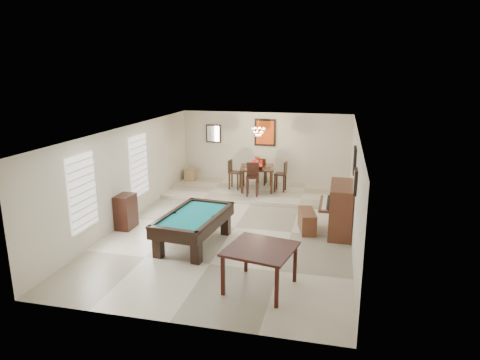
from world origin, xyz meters
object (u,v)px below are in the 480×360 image
at_px(dining_chair_south, 252,180).
at_px(dining_chair_north, 261,171).
at_px(chandelier, 258,129).
at_px(corner_bench, 191,174).
at_px(flower_vase, 257,160).
at_px(pool_table, 194,230).
at_px(square_table, 260,268).
at_px(piano_bench, 307,221).
at_px(dining_table, 257,177).
at_px(upright_piano, 335,208).
at_px(apothecary_chest, 126,212).
at_px(dining_chair_west, 235,174).
at_px(dining_chair_east, 280,176).

distance_m(dining_chair_south, dining_chair_north, 1.44).
relative_size(dining_chair_south, chandelier, 1.76).
xyz_separation_m(dining_chair_north, corner_bench, (-2.63, -0.00, -0.27)).
bearing_deg(dining_chair_north, flower_vase, 89.35).
distance_m(pool_table, flower_vase, 4.75).
height_order(square_table, corner_bench, square_table).
height_order(piano_bench, dining_chair_north, dining_chair_north).
bearing_deg(dining_chair_north, square_table, 100.92).
bearing_deg(dining_table, piano_bench, -58.14).
height_order(square_table, dining_table, dining_table).
bearing_deg(square_table, dining_chair_south, 103.15).
bearing_deg(square_table, pool_table, 138.58).
bearing_deg(pool_table, dining_table, 88.34).
bearing_deg(upright_piano, dining_chair_north, 124.55).
xyz_separation_m(dining_chair_north, chandelier, (0.04, -0.84, 1.60)).
xyz_separation_m(upright_piano, apothecary_chest, (-5.33, -0.95, -0.18)).
bearing_deg(dining_chair_south, pool_table, -105.91).
relative_size(piano_bench, apothecary_chest, 1.05).
distance_m(dining_chair_west, chandelier, 1.78).
xyz_separation_m(upright_piano, dining_chair_south, (-2.62, 2.33, 0.01)).
xyz_separation_m(pool_table, dining_chair_south, (0.60, 3.93, 0.27)).
height_order(dining_table, dining_chair_south, dining_chair_south).
bearing_deg(square_table, chandelier, 101.34).
xyz_separation_m(pool_table, square_table, (1.91, -1.69, 0.05)).
bearing_deg(corner_bench, square_table, -60.99).
distance_m(upright_piano, dining_chair_south, 3.50).
bearing_deg(chandelier, upright_piano, -48.87).
bearing_deg(dining_table, dining_chair_south, -91.07).
xyz_separation_m(apothecary_chest, corner_bench, (0.11, 4.71, -0.12)).
relative_size(piano_bench, chandelier, 1.58).
distance_m(upright_piano, dining_chair_west, 4.51).
height_order(square_table, chandelier, chandelier).
bearing_deg(dining_chair_east, corner_bench, -97.19).
bearing_deg(dining_table, pool_table, -97.50).
relative_size(dining_chair_east, chandelier, 1.67).
height_order(apothecary_chest, chandelier, chandelier).
bearing_deg(apothecary_chest, square_table, -30.19).
distance_m(square_table, corner_bench, 8.06).
bearing_deg(dining_chair_north, dining_chair_east, 138.84).
height_order(pool_table, flower_vase, flower_vase).
bearing_deg(piano_bench, dining_table, 121.86).
xyz_separation_m(upright_piano, corner_bench, (-5.22, 3.76, -0.31)).
bearing_deg(dining_chair_west, piano_bench, -135.24).
bearing_deg(square_table, flower_vase, 101.61).
height_order(apothecary_chest, flower_vase, flower_vase).
xyz_separation_m(piano_bench, chandelier, (-1.87, 2.99, 1.94)).
distance_m(dining_table, dining_chair_east, 0.78).
xyz_separation_m(dining_chair_south, dining_chair_east, (0.79, 0.75, -0.03)).
height_order(upright_piano, apothecary_chest, upright_piano).
relative_size(dining_chair_north, chandelier, 1.59).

